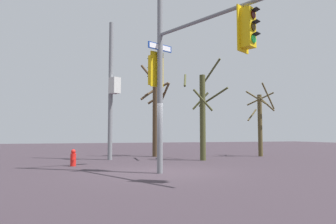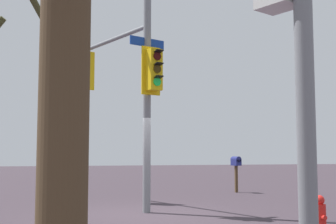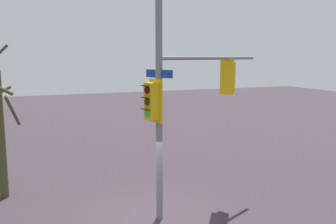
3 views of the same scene
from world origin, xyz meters
TOP-DOWN VIEW (x-y plane):
  - ground_plane at (0.00, 0.00)m, footprint 80.00×80.00m
  - main_signal_pole_assembly at (1.06, 0.37)m, footprint 6.22×3.15m
  - fire_hydrant at (-3.23, -2.99)m, footprint 0.38×0.24m
  - mailbox at (5.30, -4.62)m, footprint 0.47×0.31m

SIDE VIEW (x-z plane):
  - ground_plane at x=0.00m, z-range 0.00..0.00m
  - fire_hydrant at x=-3.23m, z-range -0.02..0.71m
  - mailbox at x=5.30m, z-range 0.40..1.81m
  - main_signal_pole_assembly at x=1.06m, z-range 0.11..9.56m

